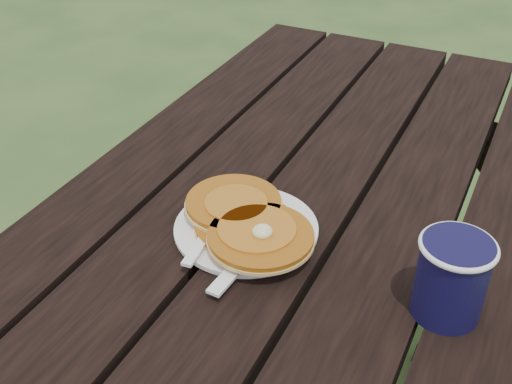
% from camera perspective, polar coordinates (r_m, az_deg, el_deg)
% --- Properties ---
extents(plate, '(0.25, 0.25, 0.01)m').
position_cam_1_polar(plate, '(0.95, -0.88, -3.34)').
color(plate, white).
rests_on(plate, picnic_table).
extents(pancake_stack, '(0.22, 0.20, 0.04)m').
position_cam_1_polar(pancake_stack, '(0.93, -0.78, -2.71)').
color(pancake_stack, '#B26314').
rests_on(pancake_stack, plate).
extents(knife, '(0.03, 0.18, 0.00)m').
position_cam_1_polar(knife, '(0.89, -0.74, -5.61)').
color(knife, white).
rests_on(knife, plate).
extents(fork, '(0.05, 0.16, 0.01)m').
position_cam_1_polar(fork, '(0.91, -4.80, -4.39)').
color(fork, white).
rests_on(fork, plate).
extents(coffee_cup, '(0.09, 0.09, 0.11)m').
position_cam_1_polar(coffee_cup, '(0.82, 17.05, -7.03)').
color(coffee_cup, black).
rests_on(coffee_cup, picnic_table).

